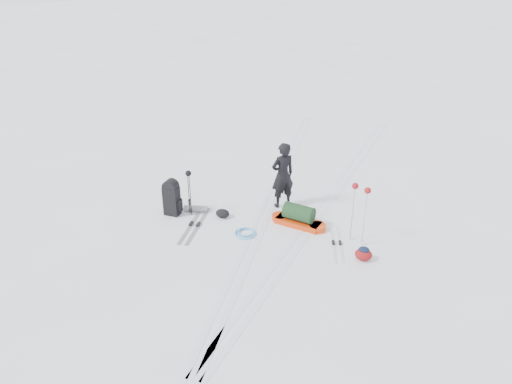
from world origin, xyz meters
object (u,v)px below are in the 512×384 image
Objects in this scene: expedition_rucksack at (175,198)px; skier at (283,175)px; ski_poles_black at (189,179)px; pulk_sled at (299,217)px.

skier is at bearing 29.37° from expedition_rucksack.
skier reaches higher than expedition_rucksack.
expedition_rucksack is at bearing 177.55° from ski_poles_black.
ski_poles_black is (-2.83, -0.28, 0.81)m from pulk_sled.
ski_poles_black is (0.38, 0.11, 0.57)m from expedition_rucksack.
skier is 1.45× the size of ski_poles_black.
expedition_rucksack reaches higher than pulk_sled.
skier is at bearing 139.20° from pulk_sled.
expedition_rucksack is 0.69m from ski_poles_black.
skier is 2.47m from ski_poles_black.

